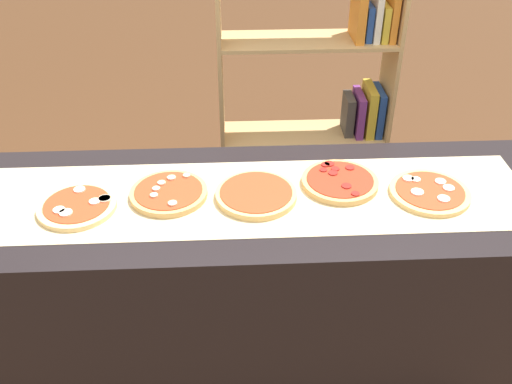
{
  "coord_description": "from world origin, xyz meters",
  "views": [
    {
      "loc": [
        -0.08,
        -1.56,
        2.03
      ],
      "look_at": [
        0.0,
        0.0,
        0.94
      ],
      "focal_mm": 39.88,
      "sensor_mm": 36.0,
      "label": 1
    }
  ],
  "objects": [
    {
      "name": "counter",
      "position": [
        0.0,
        0.0,
        0.46
      ],
      "size": [
        2.22,
        0.68,
        0.92
      ],
      "primitive_type": "cube",
      "color": "black",
      "rests_on": "ground_plane"
    },
    {
      "name": "ground_plane",
      "position": [
        0.0,
        0.0,
        0.0
      ],
      "size": [
        12.0,
        12.0,
        0.0
      ],
      "primitive_type": "plane",
      "color": "#4C2D19"
    },
    {
      "name": "pizza_mozzarella_0",
      "position": [
        -0.58,
        -0.04,
        0.94
      ],
      "size": [
        0.26,
        0.26,
        0.03
      ],
      "color": "#E5C17F",
      "rests_on": "parchment_paper"
    },
    {
      "name": "pizza_pepperoni_3",
      "position": [
        0.29,
        0.06,
        0.94
      ],
      "size": [
        0.26,
        0.26,
        0.03
      ],
      "color": "tan",
      "rests_on": "parchment_paper"
    },
    {
      "name": "parchment_paper",
      "position": [
        0.0,
        0.0,
        0.93
      ],
      "size": [
        1.85,
        0.44,
        0.0
      ],
      "primitive_type": "cube",
      "color": "beige",
      "rests_on": "counter"
    },
    {
      "name": "bookshelf",
      "position": [
        0.43,
        1.14,
        0.72
      ],
      "size": [
        0.88,
        0.29,
        1.58
      ],
      "color": "tan",
      "rests_on": "ground_plane"
    },
    {
      "name": "pizza_mushroom_1",
      "position": [
        -0.29,
        0.02,
        0.94
      ],
      "size": [
        0.26,
        0.26,
        0.03
      ],
      "color": "tan",
      "rests_on": "parchment_paper"
    },
    {
      "name": "pizza_mozzarella_4",
      "position": [
        0.59,
        -0.02,
        0.94
      ],
      "size": [
        0.27,
        0.27,
        0.02
      ],
      "color": "#DBB26B",
      "rests_on": "parchment_paper"
    },
    {
      "name": "pizza_plain_2",
      "position": [
        0.0,
        -0.01,
        0.94
      ],
      "size": [
        0.27,
        0.27,
        0.02
      ],
      "color": "#DBB26B",
      "rests_on": "parchment_paper"
    }
  ]
}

